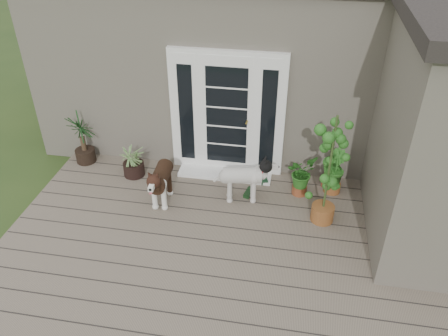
# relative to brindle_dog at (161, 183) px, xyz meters

# --- Properties ---
(deck) EXTENTS (6.20, 4.60, 0.12)m
(deck) POSITION_rel_brindle_dog_xyz_m (1.04, -1.10, -0.41)
(deck) COLOR #6B5B4C
(deck) RESTS_ON ground
(house_main) EXTENTS (7.40, 4.00, 3.10)m
(house_main) POSITION_rel_brindle_dog_xyz_m (1.04, 3.15, 1.08)
(house_main) COLOR #665E54
(house_main) RESTS_ON ground
(house_wing) EXTENTS (1.60, 2.40, 3.10)m
(house_wing) POSITION_rel_brindle_dog_xyz_m (3.94, 0.00, 1.08)
(house_wing) COLOR #665E54
(house_wing) RESTS_ON ground
(door_unit) EXTENTS (1.90, 0.14, 2.15)m
(door_unit) POSITION_rel_brindle_dog_xyz_m (0.84, 1.10, 0.73)
(door_unit) COLOR white
(door_unit) RESTS_ON deck
(door_step) EXTENTS (1.60, 0.40, 0.05)m
(door_step) POSITION_rel_brindle_dog_xyz_m (0.84, 0.90, -0.32)
(door_step) COLOR white
(door_step) RESTS_ON deck
(brindle_dog) EXTENTS (0.40, 0.86, 0.70)m
(brindle_dog) POSITION_rel_brindle_dog_xyz_m (0.00, 0.00, 0.00)
(brindle_dog) COLOR #341F13
(brindle_dog) RESTS_ON deck
(white_dog) EXTENTS (0.86, 0.49, 0.68)m
(white_dog) POSITION_rel_brindle_dog_xyz_m (1.23, 0.27, -0.01)
(white_dog) COLOR white
(white_dog) RESTS_ON deck
(spider_plant) EXTENTS (0.72, 0.72, 0.64)m
(spider_plant) POSITION_rel_brindle_dog_xyz_m (-0.70, 0.64, -0.03)
(spider_plant) COLOR #8DA968
(spider_plant) RESTS_ON deck
(yucca) EXTENTS (0.78, 0.78, 0.95)m
(yucca) POSITION_rel_brindle_dog_xyz_m (-1.71, 0.90, 0.13)
(yucca) COLOR black
(yucca) RESTS_ON deck
(herb_a) EXTENTS (0.62, 0.62, 0.59)m
(herb_a) POSITION_rel_brindle_dog_xyz_m (2.13, 0.59, -0.05)
(herb_a) COLOR #1B5F1D
(herb_a) RESTS_ON deck
(herb_b) EXTENTS (0.46, 0.46, 0.56)m
(herb_b) POSITION_rel_brindle_dog_xyz_m (2.66, 0.74, -0.07)
(herb_b) COLOR #19591C
(herb_b) RESTS_ON deck
(herb_c) EXTENTS (0.48, 0.48, 0.54)m
(herb_c) POSITION_rel_brindle_dog_xyz_m (2.63, 0.90, -0.08)
(herb_c) COLOR #2C641C
(herb_c) RESTS_ON deck
(sapling) EXTENTS (0.63, 0.63, 1.82)m
(sapling) POSITION_rel_brindle_dog_xyz_m (2.49, -0.02, 0.56)
(sapling) COLOR #1E651C
(sapling) RESTS_ON deck
(clog_left) EXTENTS (0.25, 0.37, 0.10)m
(clog_left) POSITION_rel_brindle_dog_xyz_m (1.51, 0.85, -0.30)
(clog_left) COLOR black
(clog_left) RESTS_ON deck
(clog_right) EXTENTS (0.19, 0.31, 0.08)m
(clog_right) POSITION_rel_brindle_dog_xyz_m (1.32, 0.41, -0.31)
(clog_right) COLOR black
(clog_right) RESTS_ON deck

